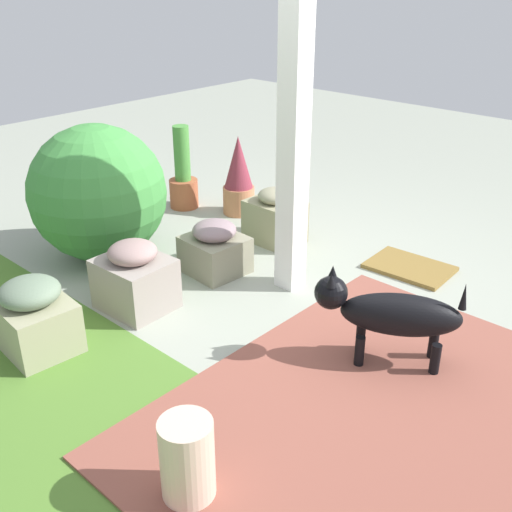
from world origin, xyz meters
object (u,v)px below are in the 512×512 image
at_px(stone_planter_nearest, 275,217).
at_px(ceramic_urn, 187,460).
at_px(stone_planter_mid, 135,278).
at_px(doormat, 410,267).
at_px(terracotta_pot_spiky, 238,177).
at_px(terracotta_pot_tall, 183,179).
at_px(dog, 390,313).
at_px(stone_planter_near, 215,249).
at_px(porch_pillar, 294,108).
at_px(stone_planter_far, 34,316).
at_px(round_shrub, 98,193).

relative_size(stone_planter_nearest, ceramic_urn, 1.15).
distance_m(stone_planter_mid, doormat, 1.97).
bearing_deg(terracotta_pot_spiky, terracotta_pot_tall, 25.76).
height_order(terracotta_pot_tall, dog, terracotta_pot_tall).
xyz_separation_m(stone_planter_near, terracotta_pot_tall, (1.14, -0.71, 0.08)).
xyz_separation_m(porch_pillar, ceramic_urn, (-0.88, 1.72, -1.03)).
height_order(stone_planter_far, terracotta_pot_spiky, terracotta_pot_spiky).
height_order(porch_pillar, terracotta_pot_spiky, porch_pillar).
height_order(stone_planter_near, stone_planter_mid, stone_planter_mid).
xyz_separation_m(stone_planter_near, dog, (-1.50, 0.14, 0.14)).
bearing_deg(doormat, round_shrub, 36.50).
bearing_deg(stone_planter_nearest, terracotta_pot_tall, -0.89).
relative_size(stone_planter_near, round_shrub, 0.43).
xyz_separation_m(stone_planter_mid, stone_planter_far, (0.05, 0.67, -0.00)).
xyz_separation_m(stone_planter_nearest, terracotta_pot_tall, (1.10, -0.02, 0.06)).
relative_size(porch_pillar, terracotta_pot_tall, 3.28).
distance_m(stone_planter_mid, stone_planter_far, 0.67).
distance_m(stone_planter_mid, round_shrub, 0.91).
distance_m(terracotta_pot_tall, terracotta_pot_spiky, 0.53).
bearing_deg(stone_planter_near, terracotta_pot_spiky, -54.51).
xyz_separation_m(stone_planter_far, round_shrub, (0.75, -0.98, 0.30)).
relative_size(stone_planter_mid, terracotta_pot_spiky, 0.66).
bearing_deg(ceramic_urn, dog, -94.01).
xyz_separation_m(stone_planter_mid, terracotta_pot_tall, (1.13, -1.40, 0.05)).
bearing_deg(stone_planter_mid, porch_pillar, -120.94).
bearing_deg(stone_planter_near, round_shrub, 25.22).
relative_size(round_shrub, ceramic_urn, 2.61).
xyz_separation_m(round_shrub, doormat, (-1.84, -1.36, -0.49)).
relative_size(stone_planter_nearest, dog, 0.59).
bearing_deg(stone_planter_near, porch_pillar, -158.90).
distance_m(round_shrub, terracotta_pot_tall, 1.16).
bearing_deg(ceramic_urn, stone_planter_nearest, -56.88).
xyz_separation_m(stone_planter_far, dog, (-1.56, -1.23, 0.11)).
bearing_deg(round_shrub, doormat, -143.50).
height_order(dog, ceramic_urn, dog).
xyz_separation_m(ceramic_urn, doormat, (0.38, -2.49, -0.18)).
distance_m(porch_pillar, stone_planter_far, 1.96).
xyz_separation_m(porch_pillar, doormat, (-0.49, -0.77, -1.20)).
distance_m(porch_pillar, stone_planter_nearest, 1.26).
bearing_deg(terracotta_pot_spiky, ceramic_urn, 130.21).
xyz_separation_m(terracotta_pot_spiky, dog, (-2.17, 1.07, -0.01)).
relative_size(stone_planter_near, doormat, 0.74).
bearing_deg(stone_planter_far, terracotta_pot_spiky, -75.27).
height_order(stone_planter_far, round_shrub, round_shrub).
xyz_separation_m(stone_planter_far, terracotta_pot_spiky, (0.61, -2.30, 0.12)).
bearing_deg(porch_pillar, dog, 160.75).
distance_m(porch_pillar, ceramic_urn, 2.18).
relative_size(stone_planter_nearest, terracotta_pot_spiky, 0.64).
relative_size(ceramic_urn, doormat, 0.66).
height_order(terracotta_pot_spiky, dog, terracotta_pot_spiky).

